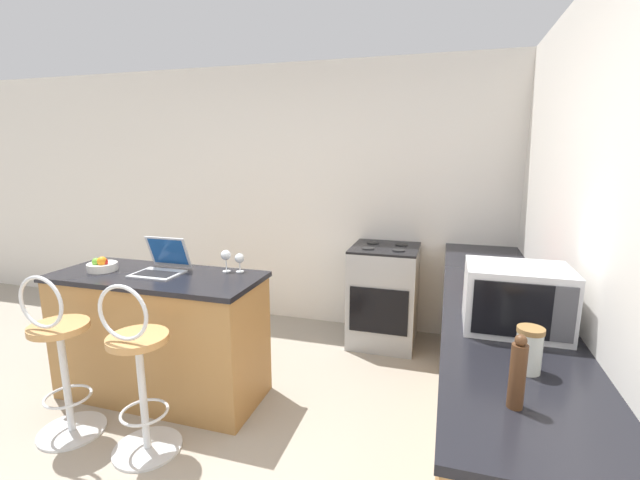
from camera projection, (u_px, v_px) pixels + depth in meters
name	position (u px, v px, depth m)	size (l,w,h in m)	color
wall_back	(308.00, 197.00, 4.34)	(12.00, 0.06, 2.60)	silver
breakfast_bar	(161.00, 335.00, 3.08)	(1.49, 0.62, 0.91)	#9E703D
counter_right	(493.00, 369.00, 2.60)	(0.63, 3.04, 0.91)	#9E703D
bar_stool_near	(60.00, 360.00, 2.61)	(0.40, 0.40, 1.06)	silver
bar_stool_far	(139.00, 373.00, 2.45)	(0.40, 0.40, 1.06)	silver
laptop	(162.00, 264.00, 3.03)	(0.32, 0.31, 0.25)	#B7BABF
microwave	(516.00, 298.00, 2.03)	(0.46, 0.36, 0.31)	silver
toaster	(493.00, 275.00, 2.67)	(0.21, 0.28, 0.17)	red
stove_range	(384.00, 295.00, 3.94)	(0.59, 0.61, 0.92)	#9EA3A8
pepper_mill	(518.00, 373.00, 1.41)	(0.05, 0.05, 0.26)	#4C2D19
fruit_bowl	(102.00, 266.00, 3.07)	(0.21, 0.21, 0.11)	silver
wine_glass_short	(240.00, 259.00, 3.03)	(0.07, 0.07, 0.13)	silver
wine_glass_tall	(226.00, 256.00, 3.03)	(0.07, 0.07, 0.16)	silver
storage_jar	(529.00, 350.00, 1.65)	(0.10, 0.10, 0.18)	silver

